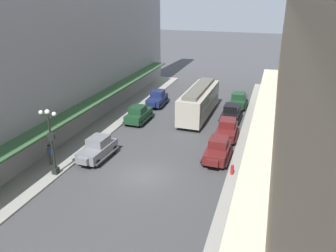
{
  "coord_description": "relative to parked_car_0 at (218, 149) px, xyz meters",
  "views": [
    {
      "loc": [
        8.5,
        -20.32,
        12.98
      ],
      "look_at": [
        0.0,
        6.0,
        1.8
      ],
      "focal_mm": 35.57,
      "sensor_mm": 36.0,
      "label": 1
    }
  ],
  "objects": [
    {
      "name": "pedestrian_1",
      "position": [
        3.37,
        9.83,
        0.05
      ],
      "size": [
        0.36,
        0.24,
        1.64
      ],
      "color": "#4C4238",
      "rests_on": "sidewalk_right"
    },
    {
      "name": "ground_plane",
      "position": [
        -4.82,
        -4.41,
        -0.94
      ],
      "size": [
        200.0,
        200.0,
        0.0
      ],
      "primitive_type": "plane",
      "color": "#424244"
    },
    {
      "name": "fire_hydrant",
      "position": [
        1.53,
        -2.32,
        -0.38
      ],
      "size": [
        0.24,
        0.24,
        0.82
      ],
      "color": "#B21E19",
      "rests_on": "sidewalk_right"
    },
    {
      "name": "parked_car_5",
      "position": [
        0.06,
        4.61,
        0.0
      ],
      "size": [
        2.25,
        4.3,
        1.84
      ],
      "color": "#591919",
      "rests_on": "ground"
    },
    {
      "name": "pedestrian_0",
      "position": [
        -12.49,
        -5.15,
        0.07
      ],
      "size": [
        0.36,
        0.28,
        1.67
      ],
      "color": "#4C4238",
      "rests_on": "sidewalk_left"
    },
    {
      "name": "parked_car_1",
      "position": [
        -0.2,
        9.52,
        0.0
      ],
      "size": [
        2.21,
        4.28,
        1.84
      ],
      "color": "black",
      "rests_on": "ground"
    },
    {
      "name": "sidewalk_right",
      "position": [
        2.68,
        -4.41,
        -0.87
      ],
      "size": [
        3.0,
        60.0,
        0.15
      ],
      "primitive_type": "cube",
      "color": "#99968E",
      "rests_on": "ground"
    },
    {
      "name": "parked_car_3",
      "position": [
        -0.01,
        14.3,
        0.0
      ],
      "size": [
        2.2,
        4.28,
        1.84
      ],
      "color": "#193D23",
      "rests_on": "ground"
    },
    {
      "name": "lamp_post_with_clock",
      "position": [
        -11.22,
        -6.33,
        2.04
      ],
      "size": [
        1.42,
        0.44,
        5.16
      ],
      "color": "black",
      "rests_on": "sidewalk_left"
    },
    {
      "name": "pedestrian_2",
      "position": [
        2.82,
        14.32,
        0.05
      ],
      "size": [
        0.36,
        0.24,
        1.64
      ],
      "color": "#4C4238",
      "rests_on": "sidewalk_right"
    },
    {
      "name": "parked_car_2",
      "position": [
        -9.56,
        -2.84,
        0.0
      ],
      "size": [
        2.31,
        4.32,
        1.84
      ],
      "color": "slate",
      "rests_on": "ground"
    },
    {
      "name": "sidewalk_left",
      "position": [
        -12.32,
        -4.41,
        -0.87
      ],
      "size": [
        3.0,
        60.0,
        0.15
      ],
      "primitive_type": "cube",
      "color": "#99968E",
      "rests_on": "ground"
    },
    {
      "name": "parked_car_4",
      "position": [
        -9.54,
        11.9,
        0.0
      ],
      "size": [
        2.27,
        4.31,
        1.84
      ],
      "color": "#19234C",
      "rests_on": "ground"
    },
    {
      "name": "parked_car_0",
      "position": [
        0.0,
        0.0,
        0.0
      ],
      "size": [
        2.17,
        4.27,
        1.84
      ],
      "color": "#591919",
      "rests_on": "ground"
    },
    {
      "name": "building_row_right",
      "position": [
        5.41,
        -4.41,
        7.52
      ],
      "size": [
        4.3,
        60.0,
        16.93
      ],
      "color": "gray",
      "rests_on": "ground"
    },
    {
      "name": "pedestrian_3",
      "position": [
        2.47,
        -9.12,
        0.07
      ],
      "size": [
        0.36,
        0.28,
        1.67
      ],
      "color": "#2D2D33",
      "rests_on": "sidewalk_right"
    },
    {
      "name": "building_row_left",
      "position": [
        -15.06,
        -4.41,
        9.61
      ],
      "size": [
        4.3,
        60.0,
        21.1
      ],
      "color": "#939399",
      "rests_on": "ground"
    },
    {
      "name": "parked_car_6",
      "position": [
        -9.54,
        5.97,
        0.0
      ],
      "size": [
        2.21,
        4.29,
        1.84
      ],
      "color": "#193D23",
      "rests_on": "ground"
    },
    {
      "name": "streetcar",
      "position": [
        -3.8,
        9.52,
        0.96
      ],
      "size": [
        2.68,
        9.64,
        3.46
      ],
      "color": "#ADA899",
      "rests_on": "ground"
    }
  ]
}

